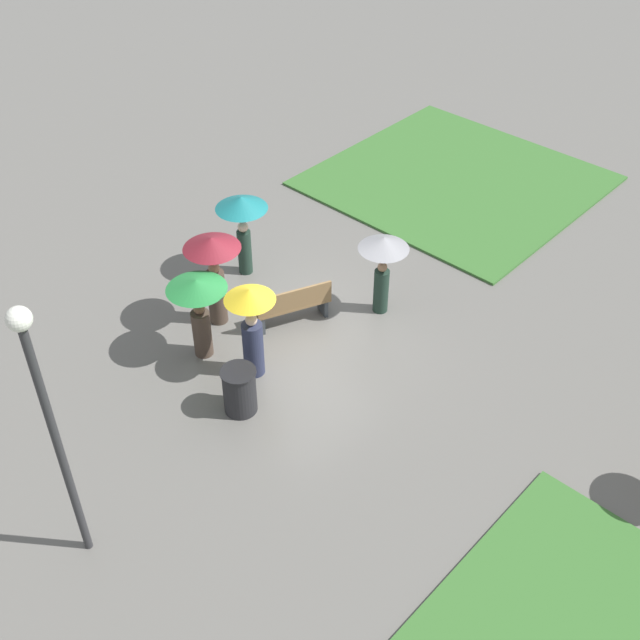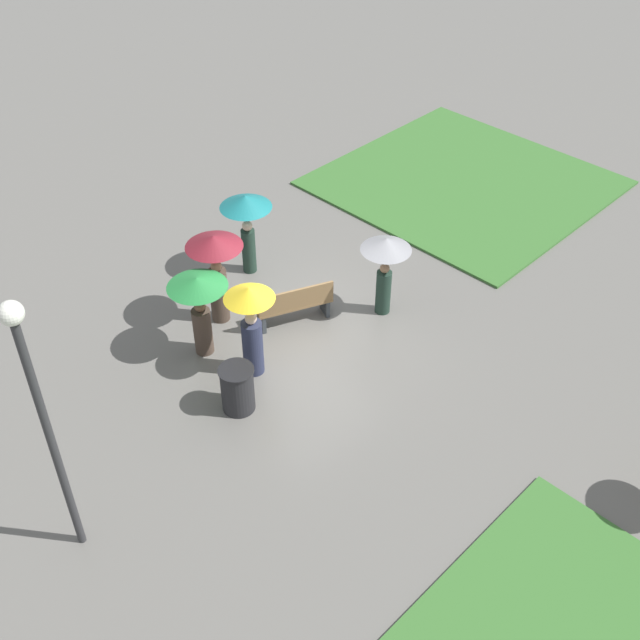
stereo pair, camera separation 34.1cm
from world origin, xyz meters
The scene contains 10 objects.
ground_plane centered at (0.00, 0.00, 0.00)m, with size 90.00×90.00×0.00m, color #66635E.
lawn_patch_near centered at (-6.92, -1.18, 0.03)m, with size 6.28×6.37×0.06m.
park_bench centered at (0.01, -0.29, 0.46)m, with size 1.60×1.01×0.90m.
lamp_post centered at (5.93, 1.13, 2.95)m, with size 0.32×0.32×4.62m.
trash_bin centered at (2.39, 0.71, 0.46)m, with size 0.64×0.64×0.92m.
crowd_person_teal centered at (-0.55, -2.29, 1.47)m, with size 1.10×1.10×1.89m.
crowd_person_green centered at (1.84, -0.92, 1.26)m, with size 1.14×1.14×1.76m.
crowd_person_maroon centered at (0.98, -1.46, 1.42)m, with size 1.12×1.12×2.00m.
crowd_person_yellow centered at (1.55, 0.18, 1.24)m, with size 0.93×0.93×1.95m.
crowd_person_grey centered at (-1.50, 0.73, 1.34)m, with size 1.01×1.01×1.79m.
Camera 2 is at (8.61, 8.84, 10.37)m, focal length 45.00 mm.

